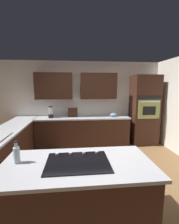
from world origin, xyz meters
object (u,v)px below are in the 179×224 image
object	(u,v)px
cooktop	(78,162)
oil_bottle	(17,154)
mixing_bowl	(113,115)
spice_rack	(73,112)
blender	(51,113)
wall_oven	(144,110)

from	to	relation	value
cooktop	oil_bottle	size ratio (longest dim) A/B	2.74
cooktop	mixing_bowl	xyz separation A→B (m)	(-1.18, -2.81, 0.05)
mixing_bowl	spice_rack	xyz separation A→B (m)	(1.25, -0.11, 0.08)
blender	mixing_bowl	xyz separation A→B (m)	(-1.90, 0.00, -0.09)
blender	wall_oven	bearing A→B (deg)	-179.43
cooktop	blender	size ratio (longest dim) A/B	2.20
blender	oil_bottle	xyz separation A→B (m)	(0.01, 2.75, -0.04)
wall_oven	oil_bottle	world-z (taller)	wall_oven
mixing_bowl	spice_rack	distance (m)	1.26
cooktop	spice_rack	world-z (taller)	spice_rack
blender	spice_rack	bearing A→B (deg)	-170.17
wall_oven	blender	bearing A→B (deg)	0.57
wall_oven	mixing_bowl	world-z (taller)	wall_oven
mixing_bowl	oil_bottle	distance (m)	3.34
wall_oven	oil_bottle	xyz separation A→B (m)	(2.91, 2.78, -0.07)
wall_oven	oil_bottle	bearing A→B (deg)	43.69
wall_oven	cooktop	bearing A→B (deg)	52.55
oil_bottle	blender	bearing A→B (deg)	-90.12
wall_oven	mixing_bowl	bearing A→B (deg)	1.65
wall_oven	cooktop	distance (m)	3.58
blender	oil_bottle	size ratio (longest dim) A/B	1.25
blender	spice_rack	distance (m)	0.66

